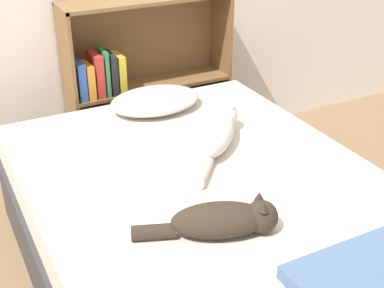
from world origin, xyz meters
TOP-DOWN VIEW (x-y plane):
  - ground_plane at (0.00, 0.00)m, footprint 8.00×8.00m
  - bed at (0.00, 0.00)m, footprint 1.44×1.90m
  - pillow at (0.10, 0.75)m, footprint 0.48×0.34m
  - cat_light at (0.19, 0.26)m, footprint 0.47×0.52m
  - cat_dark at (-0.12, -0.34)m, footprint 0.49×0.27m
  - bookshelf at (0.18, 1.17)m, footprint 0.98×0.26m
  - blanket_fold at (0.15, -0.74)m, footprint 0.49×0.25m

SIDE VIEW (x-z plane):
  - ground_plane at x=0.00m, z-range 0.00..0.00m
  - bed at x=0.00m, z-range 0.00..0.52m
  - bookshelf at x=0.18m, z-range 0.02..1.04m
  - blanket_fold at x=0.15m, z-range 0.52..0.57m
  - pillow at x=0.10m, z-range 0.52..0.63m
  - cat_dark at x=-0.12m, z-range 0.51..0.65m
  - cat_light at x=0.19m, z-range 0.51..0.67m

